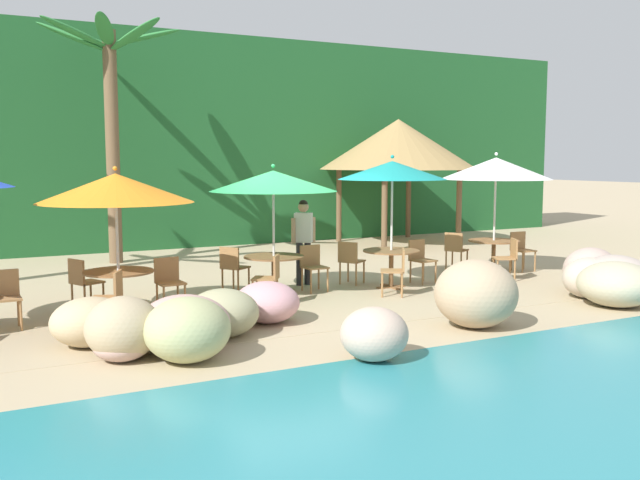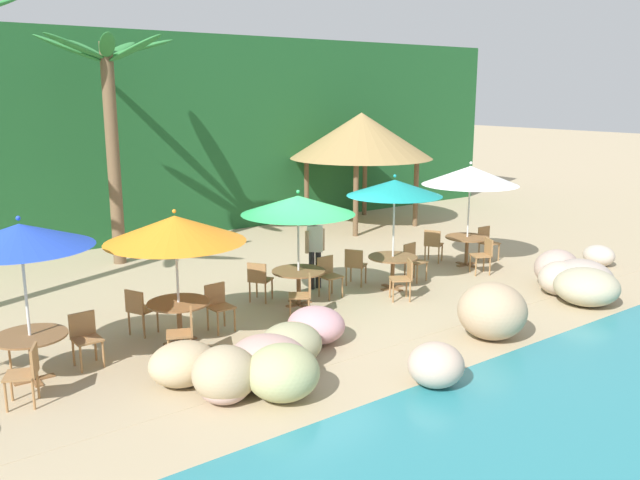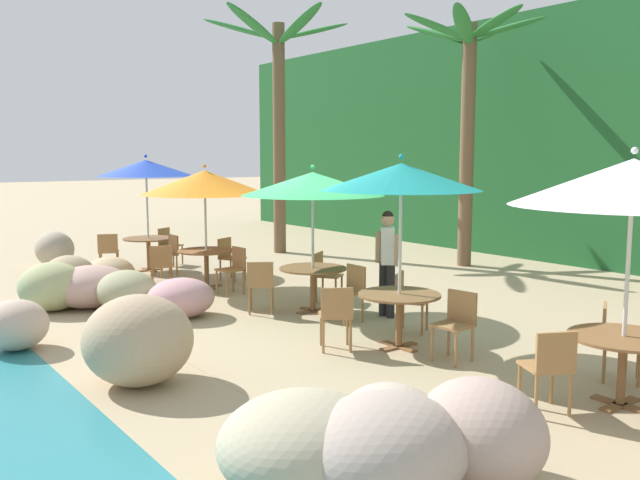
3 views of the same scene
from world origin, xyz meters
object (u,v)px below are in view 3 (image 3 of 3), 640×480
object	(u,v)px
chair_white_inland	(614,336)
umbrella_orange	(205,182)
umbrella_blue	(146,168)
waiter_in_white	(387,256)
chair_orange_left	(161,264)
dining_table_teal	(399,303)
dining_table_blue	(148,243)
umbrella_white	(633,183)
chair_blue_inland	(168,243)
chair_teal_seaward	(457,320)
palm_tree_nearest	(278,95)
chair_orange_inland	(229,256)
chair_orange_seaward	(234,267)
umbrella_teal	(401,177)
dining_table_orange	(206,256)
chair_blue_seaward	(169,252)
chair_white_left	(550,365)
dining_table_white	(623,348)
chair_green_inland	(324,272)
dining_table_green	(313,275)
chair_teal_left	(336,313)
chair_green_seaward	(351,289)
chair_teal_inland	(407,297)
chair_blue_left	(108,250)
palm_tree_second	(468,92)
umbrella_green	(313,184)

from	to	relation	value
chair_white_inland	umbrella_orange	bearing A→B (deg)	-170.93
umbrella_blue	waiter_in_white	bearing A→B (deg)	11.88
chair_orange_left	dining_table_teal	bearing A→B (deg)	9.85
dining_table_blue	umbrella_white	distance (m)	10.81
chair_blue_inland	chair_orange_left	xyz separation A→B (m)	(2.73, -1.35, 0.00)
chair_teal_seaward	palm_tree_nearest	world-z (taller)	palm_tree_nearest
chair_orange_inland	chair_orange_left	distance (m)	1.55
dining_table_blue	chair_orange_seaward	world-z (taller)	chair_orange_seaward
chair_blue_inland	umbrella_teal	size ratio (longest dim) A/B	0.34
dining_table_orange	dining_table_blue	bearing A→B (deg)	-176.76
chair_blue_seaward	dining_table_orange	xyz separation A→B (m)	(1.66, 0.04, 0.10)
chair_orange_left	chair_teal_seaward	world-z (taller)	same
chair_blue_inland	palm_tree_nearest	distance (m)	4.83
chair_white_left	chair_blue_inland	bearing A→B (deg)	175.68
chair_blue_inland	dining_table_orange	world-z (taller)	chair_blue_inland
chair_blue_inland	chair_orange_inland	bearing A→B (deg)	4.21
umbrella_white	dining_table_white	size ratio (longest dim) A/B	2.40
chair_orange_inland	chair_green_inland	size ratio (longest dim) A/B	1.00
umbrella_blue	dining_table_blue	xyz separation A→B (m)	(0.00, -0.00, -1.66)
dining_table_green	chair_teal_left	distance (m)	2.26
chair_green_seaward	chair_teal_left	size ratio (longest dim) A/B	1.00
chair_green_seaward	umbrella_teal	size ratio (longest dim) A/B	0.34
chair_teal_inland	chair_blue_inland	bearing A→B (deg)	-178.03
chair_orange_seaward	dining_table_green	bearing A→B (deg)	8.83
chair_orange_seaward	chair_teal_left	world-z (taller)	same
chair_orange_inland	palm_tree_nearest	bearing A→B (deg)	132.06
dining_table_green	chair_blue_left	bearing A→B (deg)	-166.01
palm_tree_second	chair_blue_left	bearing A→B (deg)	-119.39
palm_tree_second	chair_teal_left	bearing A→B (deg)	-60.97
dining_table_green	umbrella_teal	distance (m)	2.90
chair_blue_left	chair_orange_inland	world-z (taller)	same
umbrella_orange	chair_teal_seaward	xyz separation A→B (m)	(6.08, 0.35, -1.53)
umbrella_orange	umbrella_white	bearing A→B (deg)	3.68
dining_table_blue	chair_white_inland	world-z (taller)	chair_white_inland
chair_blue_seaward	umbrella_green	size ratio (longest dim) A/B	0.36
umbrella_green	umbrella_white	world-z (taller)	umbrella_white
chair_blue_inland	waiter_in_white	xyz separation A→B (m)	(6.87, 0.65, 0.47)
umbrella_white	chair_orange_seaward	bearing A→B (deg)	-176.94
umbrella_blue	chair_orange_left	distance (m)	2.92
chair_teal_left	palm_tree_nearest	xyz separation A→B (m)	(-8.04, 4.38, 3.60)
chair_green_inland	dining_table_orange	bearing A→B (deg)	-154.70
umbrella_teal	chair_white_inland	distance (m)	3.18
chair_orange_inland	dining_table_white	xyz separation A→B (m)	(8.59, -0.21, 0.10)
chair_blue_left	umbrella_white	xyz separation A→B (m)	(10.92, 1.48, 1.78)
chair_blue_seaward	chair_white_inland	xyz separation A→B (m)	(9.32, 1.26, 0.00)
palm_tree_nearest	umbrella_orange	bearing A→B (deg)	-49.91
dining_table_blue	chair_orange_seaward	bearing A→B (deg)	4.71
umbrella_orange	chair_green_inland	size ratio (longest dim) A/B	2.79
chair_orange_left	umbrella_white	world-z (taller)	umbrella_white
dining_table_orange	chair_teal_inland	bearing A→B (deg)	9.80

